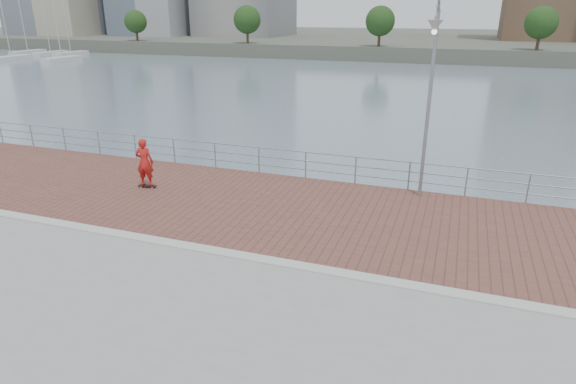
% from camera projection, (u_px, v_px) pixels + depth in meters
% --- Properties ---
extents(water, '(400.00, 400.00, 0.00)m').
position_uv_depth(water, '(265.00, 322.00, 13.89)').
color(water, slate).
rests_on(water, ground).
extents(brick_lane, '(40.00, 6.80, 0.02)m').
position_uv_depth(brick_lane, '(304.00, 212.00, 16.35)').
color(brick_lane, brown).
rests_on(brick_lane, seawall).
extents(curb, '(40.00, 0.40, 0.06)m').
position_uv_depth(curb, '(263.00, 260.00, 13.17)').
color(curb, '#B7B5AD').
rests_on(curb, seawall).
extents(far_shore, '(320.00, 95.00, 2.50)m').
position_uv_depth(far_shore, '(449.00, 41.00, 121.32)').
color(far_shore, '#4C5142').
rests_on(far_shore, ground).
extents(guardrail, '(39.06, 0.06, 1.13)m').
position_uv_depth(guardrail, '(330.00, 164.00, 19.10)').
color(guardrail, '#8C9EA8').
rests_on(guardrail, brick_lane).
extents(street_lamp, '(0.47, 1.38, 6.50)m').
position_uv_depth(street_lamp, '(432.00, 69.00, 15.73)').
color(street_lamp, gray).
rests_on(street_lamp, brick_lane).
extents(skateboard, '(0.72, 0.32, 0.08)m').
position_uv_depth(skateboard, '(147.00, 186.00, 18.55)').
color(skateboard, black).
rests_on(skateboard, brick_lane).
extents(skateboarder, '(0.75, 0.57, 1.86)m').
position_uv_depth(skateboarder, '(145.00, 162.00, 18.21)').
color(skateboarder, red).
rests_on(skateboarder, skateboard).
extents(shoreline_trees, '(109.73, 5.13, 6.84)m').
position_uv_depth(shoreline_trees, '(399.00, 22.00, 81.52)').
color(shoreline_trees, '#473323').
rests_on(shoreline_trees, far_shore).
extents(marina, '(34.76, 22.16, 11.63)m').
position_uv_depth(marina, '(8.00, 54.00, 92.40)').
color(marina, silver).
rests_on(marina, water).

